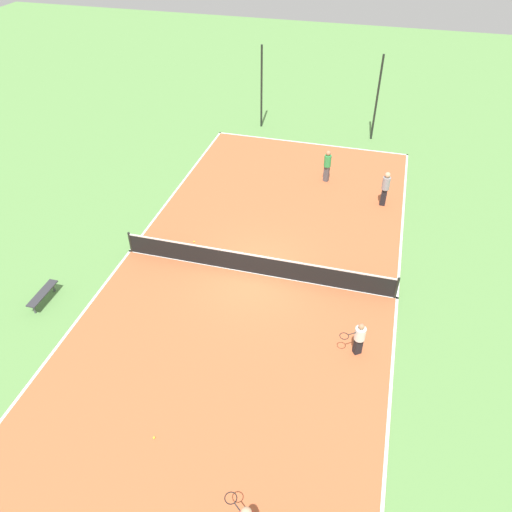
{
  "coord_description": "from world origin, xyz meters",
  "views": [
    {
      "loc": [
        3.97,
        -14.69,
        13.01
      ],
      "look_at": [
        0.0,
        0.0,
        0.9
      ],
      "focal_mm": 35.0,
      "sensor_mm": 36.0,
      "label": 1
    }
  ],
  "objects_px": {
    "tennis_net": "(256,264)",
    "player_far_white": "(359,337)",
    "tennis_ball_near_net": "(194,242)",
    "fence_post_back_right": "(377,99)",
    "player_far_green": "(327,164)",
    "bench": "(43,294)",
    "fence_post_back_left": "(262,87)",
    "tennis_ball_midcourt": "(154,438)",
    "player_baseline_gray": "(385,187)"
  },
  "relations": [
    {
      "from": "fence_post_back_left",
      "to": "fence_post_back_right",
      "type": "xyz_separation_m",
      "value": [
        6.76,
        0.0,
        0.0
      ]
    },
    {
      "from": "fence_post_back_left",
      "to": "fence_post_back_right",
      "type": "relative_size",
      "value": 1.0
    },
    {
      "from": "tennis_net",
      "to": "bench",
      "type": "xyz_separation_m",
      "value": [
        -7.23,
        -3.64,
        -0.13
      ]
    },
    {
      "from": "player_baseline_gray",
      "to": "tennis_ball_near_net",
      "type": "height_order",
      "value": "player_baseline_gray"
    },
    {
      "from": "tennis_net",
      "to": "bench",
      "type": "distance_m",
      "value": 8.09
    },
    {
      "from": "player_baseline_gray",
      "to": "player_far_green",
      "type": "height_order",
      "value": "player_baseline_gray"
    },
    {
      "from": "player_baseline_gray",
      "to": "player_far_white",
      "type": "relative_size",
      "value": 1.3
    },
    {
      "from": "player_far_green",
      "to": "fence_post_back_right",
      "type": "height_order",
      "value": "fence_post_back_right"
    },
    {
      "from": "fence_post_back_left",
      "to": "fence_post_back_right",
      "type": "height_order",
      "value": "same"
    },
    {
      "from": "player_far_white",
      "to": "fence_post_back_left",
      "type": "height_order",
      "value": "fence_post_back_left"
    },
    {
      "from": "player_far_green",
      "to": "tennis_ball_near_net",
      "type": "bearing_deg",
      "value": 71.18
    },
    {
      "from": "tennis_ball_near_net",
      "to": "fence_post_back_left",
      "type": "bearing_deg",
      "value": 91.15
    },
    {
      "from": "fence_post_back_right",
      "to": "player_baseline_gray",
      "type": "bearing_deg",
      "value": -80.97
    },
    {
      "from": "tennis_ball_midcourt",
      "to": "player_far_white",
      "type": "bearing_deg",
      "value": 41.95
    },
    {
      "from": "player_far_white",
      "to": "fence_post_back_right",
      "type": "relative_size",
      "value": 0.28
    },
    {
      "from": "player_far_green",
      "to": "tennis_ball_near_net",
      "type": "xyz_separation_m",
      "value": [
        -4.69,
        -6.75,
        -0.93
      ]
    },
    {
      "from": "tennis_net",
      "to": "player_far_white",
      "type": "relative_size",
      "value": 8.12
    },
    {
      "from": "tennis_ball_near_net",
      "to": "player_far_white",
      "type": "bearing_deg",
      "value": -30.37
    },
    {
      "from": "tennis_net",
      "to": "player_far_green",
      "type": "height_order",
      "value": "player_far_green"
    },
    {
      "from": "tennis_ball_midcourt",
      "to": "fence_post_back_right",
      "type": "xyz_separation_m",
      "value": [
        4.29,
        21.55,
        2.38
      ]
    },
    {
      "from": "bench",
      "to": "tennis_ball_near_net",
      "type": "height_order",
      "value": "bench"
    },
    {
      "from": "tennis_net",
      "to": "fence_post_back_left",
      "type": "xyz_separation_m",
      "value": [
        -3.38,
        13.74,
        1.92
      ]
    },
    {
      "from": "tennis_ball_midcourt",
      "to": "player_far_green",
      "type": "bearing_deg",
      "value": 81.13
    },
    {
      "from": "player_far_green",
      "to": "fence_post_back_left",
      "type": "height_order",
      "value": "fence_post_back_left"
    },
    {
      "from": "fence_post_back_left",
      "to": "player_far_green",
      "type": "bearing_deg",
      "value": -49.15
    },
    {
      "from": "player_far_green",
      "to": "fence_post_back_left",
      "type": "xyz_separation_m",
      "value": [
        -4.94,
        5.71,
        1.44
      ]
    },
    {
      "from": "fence_post_back_right",
      "to": "bench",
      "type": "bearing_deg",
      "value": -121.39
    },
    {
      "from": "tennis_ball_midcourt",
      "to": "player_baseline_gray",
      "type": "bearing_deg",
      "value": 69.11
    },
    {
      "from": "player_far_white",
      "to": "fence_post_back_left",
      "type": "relative_size",
      "value": 0.28
    },
    {
      "from": "tennis_ball_near_net",
      "to": "fence_post_back_right",
      "type": "distance_m",
      "value": 14.25
    },
    {
      "from": "fence_post_back_right",
      "to": "fence_post_back_left",
      "type": "bearing_deg",
      "value": 180.0
    },
    {
      "from": "player_baseline_gray",
      "to": "player_far_green",
      "type": "bearing_deg",
      "value": 157.45
    },
    {
      "from": "tennis_net",
      "to": "fence_post_back_right",
      "type": "height_order",
      "value": "fence_post_back_right"
    },
    {
      "from": "tennis_ball_near_net",
      "to": "fence_post_back_right",
      "type": "height_order",
      "value": "fence_post_back_right"
    },
    {
      "from": "tennis_net",
      "to": "player_baseline_gray",
      "type": "distance_m",
      "value": 7.92
    },
    {
      "from": "bench",
      "to": "tennis_ball_midcourt",
      "type": "relative_size",
      "value": 22.49
    },
    {
      "from": "player_baseline_gray",
      "to": "fence_post_back_left",
      "type": "xyz_separation_m",
      "value": [
        -7.91,
        7.27,
        1.4
      ]
    },
    {
      "from": "player_far_white",
      "to": "tennis_ball_near_net",
      "type": "height_order",
      "value": "player_far_white"
    },
    {
      "from": "tennis_net",
      "to": "tennis_ball_midcourt",
      "type": "relative_size",
      "value": 161.55
    },
    {
      "from": "player_baseline_gray",
      "to": "fence_post_back_left",
      "type": "relative_size",
      "value": 0.36
    },
    {
      "from": "player_far_green",
      "to": "tennis_ball_midcourt",
      "type": "distance_m",
      "value": 16.06
    },
    {
      "from": "bench",
      "to": "player_far_green",
      "type": "distance_m",
      "value": 14.62
    },
    {
      "from": "player_far_white",
      "to": "tennis_ball_near_net",
      "type": "relative_size",
      "value": 19.9
    },
    {
      "from": "player_far_white",
      "to": "player_far_green",
      "type": "bearing_deg",
      "value": -111.55
    },
    {
      "from": "player_baseline_gray",
      "to": "fence_post_back_left",
      "type": "height_order",
      "value": "fence_post_back_left"
    },
    {
      "from": "fence_post_back_left",
      "to": "fence_post_back_right",
      "type": "bearing_deg",
      "value": 0.0
    },
    {
      "from": "player_baseline_gray",
      "to": "tennis_ball_near_net",
      "type": "bearing_deg",
      "value": -140.75
    },
    {
      "from": "tennis_net",
      "to": "player_far_green",
      "type": "distance_m",
      "value": 8.2
    },
    {
      "from": "player_baseline_gray",
      "to": "player_far_white",
      "type": "distance_m",
      "value": 9.56
    },
    {
      "from": "tennis_net",
      "to": "player_far_green",
      "type": "xyz_separation_m",
      "value": [
        1.56,
        8.04,
        0.48
      ]
    }
  ]
}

